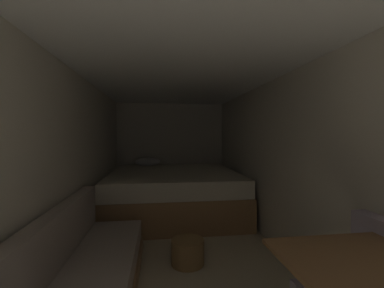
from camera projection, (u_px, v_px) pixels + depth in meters
ground_plane at (183, 260)px, 2.64m from camera, size 7.28×7.28×0.00m
wall_back at (171, 151)px, 5.24m from camera, size 2.31×0.05×1.98m
wall_left at (69, 169)px, 2.45m from camera, size 0.05×5.28×1.98m
wall_right at (284, 165)px, 2.75m from camera, size 0.05×5.28×1.98m
ceiling_slab at (183, 69)px, 2.56m from camera, size 2.31×5.28×0.05m
bed at (174, 192)px, 4.18m from camera, size 2.09×2.05×0.88m
wicker_basket at (188, 252)px, 2.55m from camera, size 0.34×0.34×0.25m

